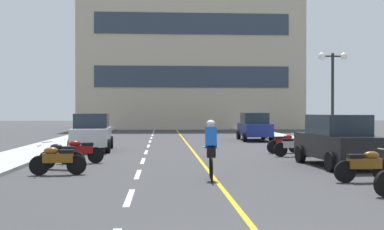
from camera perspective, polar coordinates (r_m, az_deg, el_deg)
ground_plane at (r=26.09m, az=-0.80°, el=-3.80°), size 140.00×140.00×0.00m
curb_left at (r=29.64m, az=-15.15°, el=-3.18°), size 2.40×72.00×0.12m
curb_right at (r=30.26m, az=12.68°, el=-3.10°), size 2.40×72.00×0.12m
lane_dash_1 at (r=11.18m, az=-7.36°, el=-9.56°), size 0.14×2.20×0.01m
lane_dash_2 at (r=15.13m, az=-6.36°, el=-6.92°), size 0.14×2.20×0.01m
lane_dash_3 at (r=19.10m, az=-5.79°, el=-5.37°), size 0.14×2.20×0.01m
lane_dash_4 at (r=23.08m, az=-5.41°, el=-4.36°), size 0.14×2.20×0.01m
lane_dash_5 at (r=27.07m, az=-5.14°, el=-3.64°), size 0.14×2.20×0.01m
lane_dash_6 at (r=31.05m, az=-4.95°, el=-3.11°), size 0.14×2.20×0.01m
lane_dash_7 at (r=35.05m, az=-4.79°, el=-2.70°), size 0.14×2.20×0.01m
lane_dash_8 at (r=39.04m, az=-4.67°, el=-2.37°), size 0.14×2.20×0.01m
lane_dash_9 at (r=43.04m, az=-4.57°, el=-2.10°), size 0.14×2.20×0.01m
lane_dash_10 at (r=47.03m, az=-4.49°, el=-1.88°), size 0.14×2.20×0.01m
lane_dash_11 at (r=51.03m, az=-4.42°, el=-1.69°), size 0.14×2.20×0.01m
centre_line_yellow at (r=29.09m, az=-0.59°, el=-3.35°), size 0.12×66.00×0.01m
office_building at (r=55.32m, az=-0.26°, el=7.95°), size 23.91×9.66×18.25m
street_lamp_mid at (r=24.88m, az=16.19°, el=4.26°), size 1.46×0.36×4.70m
parked_car_near at (r=17.77m, az=16.73°, el=-2.88°), size 2.15×4.31×1.82m
parked_car_mid at (r=24.31m, az=-11.67°, el=-1.96°), size 2.10×4.28×1.82m
parked_car_far at (r=32.20m, az=7.34°, el=-1.35°), size 1.99×4.23×1.82m
motorcycle_2 at (r=14.12m, az=19.62°, el=-5.56°), size 1.70×0.60×0.92m
motorcycle_3 at (r=15.36m, az=-15.50°, el=-5.06°), size 1.70×0.60×0.92m
motorcycle_4 at (r=16.80m, az=-15.08°, el=-4.58°), size 1.65×0.77×0.92m
motorcycle_5 at (r=18.45m, az=-13.00°, el=-4.12°), size 1.69×0.61×0.92m
motorcycle_6 at (r=21.16m, az=11.82°, el=-3.53°), size 1.70×0.60×0.92m
motorcycle_7 at (r=22.78m, az=10.77°, el=-3.24°), size 1.67×0.69×0.92m
cyclist_rider at (r=13.78m, az=2.24°, el=-3.95°), size 0.42×1.77×1.71m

